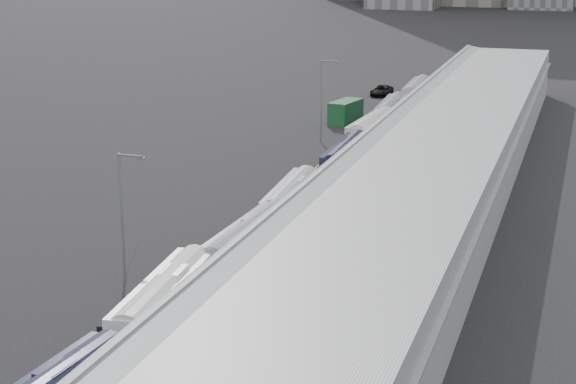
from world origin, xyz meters
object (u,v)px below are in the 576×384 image
at_px(bus_8, 417,96).
at_px(shipping_container, 346,112).
at_px(bus_2, 165,310).
at_px(suv, 382,91).
at_px(bus_6, 372,134).
at_px(street_lamp_far, 323,96).
at_px(bus_3, 248,250).
at_px(bus_7, 391,116).
at_px(bus_4, 291,205).
at_px(bus_5, 346,162).
at_px(street_lamp_near, 124,209).

relative_size(bus_8, shipping_container, 2.21).
height_order(bus_2, suv, bus_2).
bearing_deg(bus_6, shipping_container, 119.76).
bearing_deg(street_lamp_far, bus_8, 76.75).
height_order(bus_3, bus_7, bus_3).
bearing_deg(bus_8, bus_2, -92.31).
height_order(bus_6, bus_8, bus_8).
bearing_deg(bus_4, bus_8, 86.09).
bearing_deg(bus_4, bus_2, -94.50).
relative_size(bus_4, bus_7, 0.99).
distance_m(bus_5, suv, 50.74).
distance_m(bus_4, street_lamp_near, 18.94).
xyz_separation_m(bus_8, shipping_container, (-6.61, -14.71, -0.09)).
distance_m(street_lamp_near, street_lamp_far, 49.19).
bearing_deg(bus_7, bus_2, -92.81).
distance_m(bus_5, street_lamp_near, 34.77).
bearing_deg(bus_6, bus_3, -85.46).
xyz_separation_m(bus_7, street_lamp_near, (-6.53, -60.06, 3.82)).
bearing_deg(bus_7, suv, 102.16).
relative_size(bus_6, street_lamp_far, 1.31).
relative_size(bus_5, shipping_container, 2.17).
xyz_separation_m(bus_2, shipping_container, (-6.20, 68.99, -0.11)).
distance_m(bus_4, bus_8, 58.76).
xyz_separation_m(bus_8, street_lamp_far, (-6.31, -26.81, 3.98)).
xyz_separation_m(bus_3, bus_7, (-0.99, 55.48, -0.06)).
bearing_deg(bus_8, bus_5, -91.40).
bearing_deg(bus_6, street_lamp_far, 174.63).
bearing_deg(bus_6, suv, 104.03).
height_order(bus_5, bus_8, bus_8).
bearing_deg(suv, shipping_container, -86.36).
bearing_deg(street_lamp_far, bus_3, -81.21).
xyz_separation_m(bus_5, bus_7, (-0.87, 26.30, -0.00)).
bearing_deg(bus_7, street_lamp_near, -99.01).
distance_m(bus_5, bus_7, 26.31).
relative_size(bus_2, bus_3, 1.00).
xyz_separation_m(bus_2, bus_7, (0.00, 67.76, -0.05)).
xyz_separation_m(street_lamp_far, shipping_container, (-0.30, 12.10, -4.07)).
bearing_deg(bus_3, street_lamp_far, 100.97).
distance_m(bus_2, bus_3, 12.32).
xyz_separation_m(bus_3, bus_4, (-0.69, 12.66, -0.08)).
relative_size(bus_2, bus_4, 1.05).
height_order(street_lamp_near, street_lamp_far, street_lamp_far).
bearing_deg(street_lamp_far, bus_4, -79.01).
relative_size(bus_2, bus_6, 1.02).
bearing_deg(suv, bus_4, -81.11).
xyz_separation_m(bus_7, shipping_container, (-6.20, 1.23, -0.06)).
height_order(bus_5, street_lamp_near, street_lamp_near).
relative_size(bus_4, street_lamp_near, 1.33).
distance_m(bus_2, bus_4, 24.94).
xyz_separation_m(bus_6, bus_7, (-0.23, 11.83, -0.02)).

